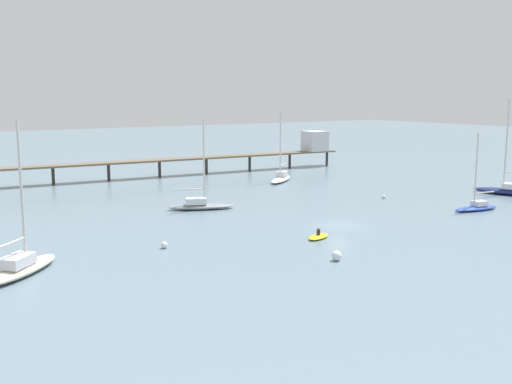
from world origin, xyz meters
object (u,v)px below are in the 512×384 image
object	(u,v)px
sailboat_cream	(22,265)
sailboat_blue	(477,206)
sailboat_navy	(508,189)
dinghy_yellow	(318,236)
sailboat_gray	(200,204)
mooring_buoy_mid	(337,256)
pier	(238,151)
mooring_buoy_far	(164,245)
mooring_buoy_near	(384,197)
sailboat_white	(281,177)

from	to	relation	value
sailboat_cream	sailboat_blue	bearing A→B (deg)	-3.26
sailboat_navy	dinghy_yellow	world-z (taller)	sailboat_navy
sailboat_gray	mooring_buoy_mid	xyz separation A→B (m)	(-1.32, -27.27, -0.23)
dinghy_yellow	sailboat_gray	bearing A→B (deg)	97.32
mooring_buoy_mid	pier	bearing A→B (deg)	66.26
mooring_buoy_far	mooring_buoy_mid	xyz separation A→B (m)	(10.64, -12.08, 0.12)
sailboat_blue	mooring_buoy_far	size ratio (longest dim) A/B	14.98
sailboat_gray	sailboat_cream	size ratio (longest dim) A/B	0.92
pier	sailboat_navy	distance (m)	47.39
sailboat_cream	mooring_buoy_mid	bearing A→B (deg)	-24.62
sailboat_gray	sailboat_navy	distance (m)	44.51
pier	mooring_buoy_mid	distance (m)	61.65
sailboat_cream	mooring_buoy_near	size ratio (longest dim) A/B	23.06
pier	sailboat_navy	size ratio (longest dim) A/B	5.39
sailboat_navy	dinghy_yellow	bearing A→B (deg)	-171.85
pier	sailboat_cream	distance (m)	66.51
pier	sailboat_white	distance (m)	15.27
sailboat_gray	sailboat_blue	xyz separation A→B (m)	(28.22, -19.48, -0.07)
sailboat_navy	mooring_buoy_mid	xyz separation A→B (m)	(-43.44, -12.90, -0.30)
pier	sailboat_white	size ratio (longest dim) A/B	6.43
sailboat_cream	mooring_buoy_near	world-z (taller)	sailboat_cream
sailboat_navy	sailboat_cream	bearing A→B (deg)	-178.22
pier	sailboat_cream	xyz separation A→B (m)	(-48.38, -45.53, -3.10)
pier	sailboat_blue	bearing A→B (deg)	-84.41
mooring_buoy_far	mooring_buoy_near	bearing A→B (deg)	12.47
sailboat_navy	sailboat_white	world-z (taller)	sailboat_navy
mooring_buoy_near	mooring_buoy_mid	xyz separation A→B (m)	(-26.11, -20.21, 0.18)
mooring_buoy_mid	sailboat_navy	bearing A→B (deg)	16.53
sailboat_cream	sailboat_navy	bearing A→B (deg)	1.78
pier	sailboat_blue	xyz separation A→B (m)	(4.76, -48.56, -3.25)
sailboat_navy	sailboat_white	distance (m)	34.55
sailboat_cream	mooring_buoy_far	xyz separation A→B (m)	(12.95, 1.26, -0.43)
sailboat_gray	sailboat_blue	world-z (taller)	sailboat_gray
sailboat_navy	sailboat_blue	bearing A→B (deg)	-159.82
dinghy_yellow	sailboat_white	bearing A→B (deg)	59.59
sailboat_cream	dinghy_yellow	distance (m)	27.73
pier	sailboat_navy	world-z (taller)	sailboat_navy
sailboat_white	dinghy_yellow	world-z (taller)	sailboat_white
mooring_buoy_mid	mooring_buoy_far	bearing A→B (deg)	131.39
sailboat_white	mooring_buoy_far	size ratio (longest dim) A/B	17.84
sailboat_navy	mooring_buoy_near	size ratio (longest dim) A/B	25.65
pier	mooring_buoy_mid	size ratio (longest dim) A/B	83.33
pier	sailboat_white	world-z (taller)	sailboat_white
sailboat_gray	mooring_buoy_near	world-z (taller)	sailboat_gray
sailboat_blue	sailboat_navy	xyz separation A→B (m)	(13.90, 5.11, 0.14)
sailboat_white	mooring_buoy_far	distance (m)	45.38
pier	sailboat_gray	distance (m)	37.50
sailboat_blue	pier	bearing A→B (deg)	95.59
sailboat_white	dinghy_yellow	size ratio (longest dim) A/B	3.29
pier	sailboat_gray	world-z (taller)	sailboat_gray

